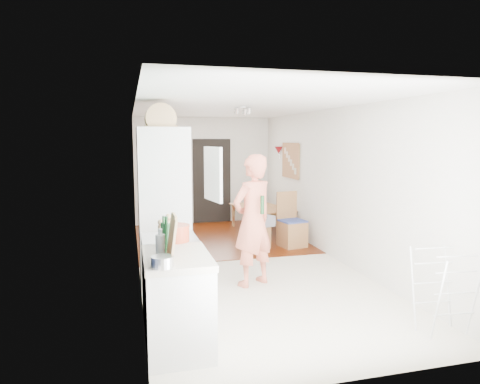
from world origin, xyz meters
name	(u,v)px	position (x,y,z in m)	size (l,w,h in m)	color
room_shell	(241,187)	(0.00, 0.00, 1.25)	(3.20, 7.00, 2.50)	beige
floor	(241,263)	(0.00, 0.00, 0.00)	(3.20, 7.00, 0.01)	silver
wood_floor_overlay	(218,238)	(0.00, 1.85, 0.01)	(3.20, 3.30, 0.01)	#5E1807
sage_wall_panel	(140,154)	(-1.59, -2.00, 1.85)	(0.02, 3.00, 1.30)	slate
tile_splashback	(145,232)	(-1.59, -2.55, 1.15)	(0.02, 1.90, 0.50)	black
doorway_recess	(212,181)	(0.20, 3.48, 1.00)	(0.90, 0.04, 2.00)	black
base_cabinet	(177,304)	(-1.30, -2.55, 0.43)	(0.60, 0.90, 0.86)	silver
worktop	(177,258)	(-1.30, -2.55, 0.89)	(0.62, 0.92, 0.06)	beige
range_cooker	(170,279)	(-1.30, -1.80, 0.44)	(0.60, 0.60, 0.88)	silver
cooker_top	(169,239)	(-1.30, -1.80, 0.90)	(0.60, 0.60, 0.04)	silver
fridge_housing	(164,209)	(-1.27, -0.78, 1.07)	(0.66, 0.66, 2.15)	silver
fridge_door	(213,174)	(-0.66, -1.08, 1.55)	(0.56, 0.04, 0.70)	silver
fridge_interior	(187,173)	(-0.96, -0.78, 1.55)	(0.02, 0.52, 0.66)	white
pinboard	(291,161)	(1.58, 1.90, 1.55)	(0.03, 0.90, 0.70)	#B0844F
pinboard_frame	(290,161)	(1.57, 1.90, 1.55)	(0.01, 0.94, 0.74)	#9D7C46
wall_sconce	(279,150)	(1.54, 2.55, 1.75)	(0.18, 0.18, 0.16)	maroon
person	(253,209)	(-0.10, -1.01, 1.06)	(0.77, 0.51, 2.12)	#DF7157
dining_table	(263,221)	(1.07, 2.19, 0.23)	(1.32, 0.73, 0.46)	#9D7C46
dining_chair	(292,220)	(1.19, 0.79, 0.51)	(0.43, 0.43, 1.02)	#9D7C46
stool	(259,237)	(0.55, 0.82, 0.22)	(0.33, 0.33, 0.43)	#9D7C46
grey_drape	(259,221)	(0.56, 0.81, 0.53)	(0.42, 0.42, 0.19)	slate
drying_rack	(443,292)	(1.38, -2.93, 0.44)	(0.45, 0.41, 0.88)	silver
bread_bin	(160,119)	(-1.30, -0.82, 2.26)	(0.41, 0.39, 0.21)	tan
red_casserole	(176,233)	(-1.25, -2.02, 1.01)	(0.30, 0.30, 0.18)	#CE4A29
steel_pan	(163,262)	(-1.46, -2.92, 0.97)	(0.19, 0.19, 0.10)	silver
held_bottle	(262,205)	(-0.02, -1.19, 1.14)	(0.05, 0.05, 0.24)	#153D1B
bottle_a	(167,238)	(-1.38, -2.45, 1.06)	(0.07, 0.07, 0.28)	#153D1B
bottle_b	(164,235)	(-1.39, -2.29, 1.05)	(0.06, 0.06, 0.26)	#153D1B
bottle_c	(160,246)	(-1.45, -2.61, 1.03)	(0.09, 0.09, 0.21)	beige
pepper_mill_front	(161,235)	(-1.41, -2.16, 1.03)	(0.06, 0.06, 0.21)	tan
pepper_mill_back	(169,231)	(-1.32, -2.02, 1.04)	(0.06, 0.06, 0.23)	tan
chopping_boards	(172,238)	(-1.36, -2.73, 1.13)	(0.04, 0.31, 0.42)	tan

